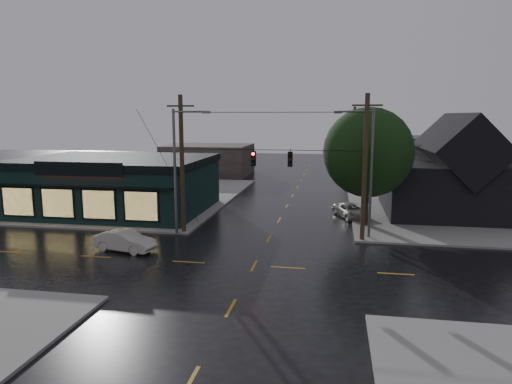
% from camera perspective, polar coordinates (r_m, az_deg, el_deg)
% --- Properties ---
extents(ground_plane, '(160.00, 160.00, 0.00)m').
position_cam_1_polar(ground_plane, '(26.99, -0.24, -9.21)').
color(ground_plane, black).
extents(sidewalk_nw, '(28.00, 28.00, 0.15)m').
position_cam_1_polar(sidewalk_nw, '(52.10, -18.31, -0.45)').
color(sidewalk_nw, gray).
rests_on(sidewalk_nw, ground).
extents(sidewalk_ne, '(28.00, 28.00, 0.15)m').
position_cam_1_polar(sidewalk_ne, '(48.51, 28.36, -1.83)').
color(sidewalk_ne, gray).
rests_on(sidewalk_ne, ground).
extents(pizza_shop, '(16.30, 12.34, 4.90)m').
position_cam_1_polar(pizza_shop, '(43.25, -17.02, 0.99)').
color(pizza_shop, black).
rests_on(pizza_shop, ground).
extents(ne_building, '(12.60, 11.60, 8.75)m').
position_cam_1_polar(ne_building, '(43.65, 23.81, 3.20)').
color(ne_building, black).
rests_on(ne_building, ground).
extents(corner_tree, '(6.98, 6.98, 9.21)m').
position_cam_1_polar(corner_tree, '(36.45, 13.85, 4.81)').
color(corner_tree, black).
rests_on(corner_tree, ground).
extents(utility_pole_nw, '(2.00, 0.32, 10.15)m').
position_cam_1_polar(utility_pole_nw, '(34.63, -9.00, -5.09)').
color(utility_pole_nw, black).
rests_on(utility_pole_nw, ground).
extents(utility_pole_ne, '(2.00, 0.32, 10.15)m').
position_cam_1_polar(utility_pole_ne, '(32.89, 13.09, -6.01)').
color(utility_pole_ne, black).
rests_on(utility_pole_ne, ground).
extents(utility_pole_far_a, '(2.00, 0.32, 9.65)m').
position_cam_1_polar(utility_pole_far_a, '(53.90, 11.90, 0.07)').
color(utility_pole_far_a, black).
rests_on(utility_pole_far_a, ground).
extents(utility_pole_far_b, '(2.00, 0.32, 9.15)m').
position_cam_1_polar(utility_pole_far_b, '(73.70, 11.41, 2.59)').
color(utility_pole_far_b, black).
rests_on(utility_pole_far_b, ground).
extents(utility_pole_far_c, '(2.00, 0.32, 9.15)m').
position_cam_1_polar(utility_pole_far_c, '(93.58, 11.12, 4.05)').
color(utility_pole_far_c, black).
rests_on(utility_pole_far_c, ground).
extents(span_signal_assembly, '(13.00, 0.48, 1.23)m').
position_cam_1_polar(span_signal_assembly, '(32.10, 1.97, 4.21)').
color(span_signal_assembly, black).
rests_on(span_signal_assembly, ground).
extents(streetlight_nw, '(5.40, 0.30, 9.15)m').
position_cam_1_polar(streetlight_nw, '(34.09, -9.86, -5.35)').
color(streetlight_nw, '#5C5E60').
rests_on(streetlight_nw, ground).
extents(streetlight_ne, '(5.40, 0.30, 9.15)m').
position_cam_1_polar(streetlight_ne, '(33.59, 13.89, -5.71)').
color(streetlight_ne, '#5C5E60').
rests_on(streetlight_ne, ground).
extents(bg_building_west, '(12.00, 10.00, 4.40)m').
position_cam_1_polar(bg_building_west, '(68.05, -5.93, 4.03)').
color(bg_building_west, '#332825').
rests_on(bg_building_west, ground).
extents(bg_building_east, '(14.00, 12.00, 5.60)m').
position_cam_1_polar(bg_building_east, '(71.34, 19.21, 4.29)').
color(bg_building_east, '#232428').
rests_on(bg_building_east, ground).
extents(sedan_cream, '(4.33, 2.27, 1.36)m').
position_cam_1_polar(sedan_cream, '(30.84, -16.08, -5.88)').
color(sedan_cream, '#BDB6A6').
rests_on(sedan_cream, ground).
extents(suv_silver, '(3.55, 4.79, 1.21)m').
position_cam_1_polar(suv_silver, '(40.03, 11.85, -2.30)').
color(suv_silver, '#A0A094').
rests_on(suv_silver, ground).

